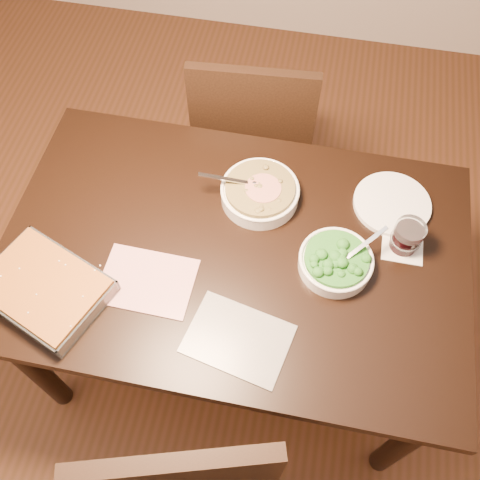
{
  "coord_description": "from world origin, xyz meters",
  "views": [
    {
      "loc": [
        0.17,
        -0.79,
        2.13
      ],
      "look_at": [
        0.02,
        0.0,
        0.8
      ],
      "focal_mm": 40.0,
      "sensor_mm": 36.0,
      "label": 1
    }
  ],
  "objects_px": {
    "table": "(234,263)",
    "wine_tumbler": "(407,236)",
    "broccoli_bowl": "(336,261)",
    "dinner_plate": "(392,204)",
    "chair_far": "(254,133)",
    "stew_bowl": "(260,192)",
    "baking_dish": "(44,288)"
  },
  "relations": [
    {
      "from": "wine_tumbler",
      "to": "dinner_plate",
      "type": "height_order",
      "value": "wine_tumbler"
    },
    {
      "from": "table",
      "to": "baking_dish",
      "type": "relative_size",
      "value": 3.44
    },
    {
      "from": "table",
      "to": "chair_far",
      "type": "height_order",
      "value": "chair_far"
    },
    {
      "from": "wine_tumbler",
      "to": "dinner_plate",
      "type": "bearing_deg",
      "value": 105.7
    },
    {
      "from": "baking_dish",
      "to": "table",
      "type": "bearing_deg",
      "value": 48.69
    },
    {
      "from": "baking_dish",
      "to": "wine_tumbler",
      "type": "distance_m",
      "value": 1.05
    },
    {
      "from": "table",
      "to": "wine_tumbler",
      "type": "xyz_separation_m",
      "value": [
        0.49,
        0.11,
        0.15
      ]
    },
    {
      "from": "stew_bowl",
      "to": "baking_dish",
      "type": "xyz_separation_m",
      "value": [
        -0.53,
        -0.44,
        -0.0
      ]
    },
    {
      "from": "wine_tumbler",
      "to": "chair_far",
      "type": "bearing_deg",
      "value": 134.83
    },
    {
      "from": "table",
      "to": "dinner_plate",
      "type": "bearing_deg",
      "value": 28.81
    },
    {
      "from": "stew_bowl",
      "to": "broccoli_bowl",
      "type": "xyz_separation_m",
      "value": [
        0.26,
        -0.2,
        -0.0
      ]
    },
    {
      "from": "table",
      "to": "chair_far",
      "type": "bearing_deg",
      "value": 94.82
    },
    {
      "from": "stew_bowl",
      "to": "wine_tumbler",
      "type": "xyz_separation_m",
      "value": [
        0.45,
        -0.09,
        0.02
      ]
    },
    {
      "from": "dinner_plate",
      "to": "chair_far",
      "type": "height_order",
      "value": "chair_far"
    },
    {
      "from": "broccoli_bowl",
      "to": "baking_dish",
      "type": "distance_m",
      "value": 0.83
    },
    {
      "from": "wine_tumbler",
      "to": "chair_far",
      "type": "distance_m",
      "value": 0.83
    },
    {
      "from": "broccoli_bowl",
      "to": "baking_dish",
      "type": "xyz_separation_m",
      "value": [
        -0.79,
        -0.25,
        -0.0
      ]
    },
    {
      "from": "stew_bowl",
      "to": "dinner_plate",
      "type": "distance_m",
      "value": 0.42
    },
    {
      "from": "broccoli_bowl",
      "to": "table",
      "type": "bearing_deg",
      "value": 179.44
    },
    {
      "from": "broccoli_bowl",
      "to": "chair_far",
      "type": "distance_m",
      "value": 0.79
    },
    {
      "from": "stew_bowl",
      "to": "chair_far",
      "type": "height_order",
      "value": "chair_far"
    },
    {
      "from": "stew_bowl",
      "to": "dinner_plate",
      "type": "bearing_deg",
      "value": 7.66
    },
    {
      "from": "table",
      "to": "wine_tumbler",
      "type": "distance_m",
      "value": 0.53
    },
    {
      "from": "dinner_plate",
      "to": "chair_far",
      "type": "distance_m",
      "value": 0.69
    },
    {
      "from": "table",
      "to": "baking_dish",
      "type": "bearing_deg",
      "value": -153.14
    },
    {
      "from": "baking_dish",
      "to": "chair_far",
      "type": "bearing_deg",
      "value": 86.21
    },
    {
      "from": "table",
      "to": "broccoli_bowl",
      "type": "distance_m",
      "value": 0.33
    },
    {
      "from": "broccoli_bowl",
      "to": "wine_tumbler",
      "type": "relative_size",
      "value": 2.17
    },
    {
      "from": "wine_tumbler",
      "to": "baking_dish",
      "type": "bearing_deg",
      "value": -160.16
    },
    {
      "from": "table",
      "to": "stew_bowl",
      "type": "bearing_deg",
      "value": 77.56
    },
    {
      "from": "table",
      "to": "chair_far",
      "type": "distance_m",
      "value": 0.67
    },
    {
      "from": "table",
      "to": "chair_far",
      "type": "relative_size",
      "value": 1.47
    }
  ]
}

